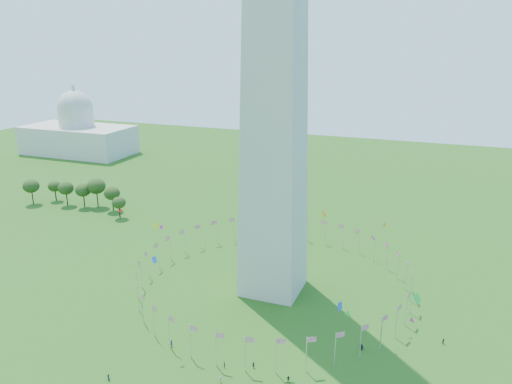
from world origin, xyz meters
TOP-DOWN VIEW (x-y plane):
  - flag_ring at (-0.00, 50.00)m, footprint 80.24×80.24m
  - capitol_building at (-180.00, 180.00)m, footprint 70.00×35.00m
  - kites_aloft at (10.92, 24.11)m, footprint 104.53×65.91m
  - tree_line_west at (-105.88, 91.33)m, footprint 54.94×15.81m

SIDE VIEW (x-z plane):
  - flag_ring at x=0.00m, z-range 0.00..9.00m
  - tree_line_west at x=-105.88m, z-range -0.89..12.01m
  - kites_aloft at x=10.92m, z-range 2.36..32.03m
  - capitol_building at x=-180.00m, z-range 0.00..46.00m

